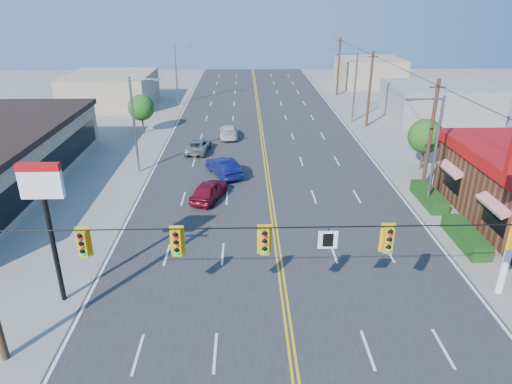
{
  "coord_description": "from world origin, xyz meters",
  "views": [
    {
      "loc": [
        -1.93,
        -15.01,
        13.96
      ],
      "look_at": [
        -1.19,
        12.13,
        2.2
      ],
      "focal_mm": 32.0,
      "sensor_mm": 36.0,
      "label": 1
    }
  ],
  "objects_px": {
    "signal_span": "(293,253)",
    "pizza_hut_sign": "(45,205)",
    "car_white": "(229,132)",
    "car_silver": "(198,146)",
    "car_blue": "(224,168)",
    "car_magenta": "(209,191)"
  },
  "relations": [
    {
      "from": "car_silver",
      "to": "car_magenta",
      "type": "bearing_deg",
      "value": 105.15
    },
    {
      "from": "signal_span",
      "to": "car_magenta",
      "type": "xyz_separation_m",
      "value": [
        -4.43,
        15.82,
        -4.16
      ]
    },
    {
      "from": "signal_span",
      "to": "car_white",
      "type": "relative_size",
      "value": 5.41
    },
    {
      "from": "car_white",
      "to": "car_silver",
      "type": "relative_size",
      "value": 1.01
    },
    {
      "from": "car_blue",
      "to": "pizza_hut_sign",
      "type": "bearing_deg",
      "value": 41.22
    },
    {
      "from": "car_magenta",
      "to": "car_white",
      "type": "height_order",
      "value": "car_magenta"
    },
    {
      "from": "pizza_hut_sign",
      "to": "car_white",
      "type": "distance_m",
      "value": 29.09
    },
    {
      "from": "signal_span",
      "to": "car_magenta",
      "type": "bearing_deg",
      "value": 105.65
    },
    {
      "from": "car_blue",
      "to": "car_white",
      "type": "relative_size",
      "value": 1.01
    },
    {
      "from": "signal_span",
      "to": "pizza_hut_sign",
      "type": "xyz_separation_m",
      "value": [
        -10.88,
        4.0,
        0.3
      ]
    },
    {
      "from": "signal_span",
      "to": "car_silver",
      "type": "xyz_separation_m",
      "value": [
        -6.25,
        27.01,
        -4.27
      ]
    },
    {
      "from": "pizza_hut_sign",
      "to": "car_silver",
      "type": "bearing_deg",
      "value": 78.61
    },
    {
      "from": "car_magenta",
      "to": "car_white",
      "type": "relative_size",
      "value": 0.95
    },
    {
      "from": "car_white",
      "to": "car_silver",
      "type": "xyz_separation_m",
      "value": [
        -2.82,
        -4.75,
        -0.03
      ]
    },
    {
      "from": "pizza_hut_sign",
      "to": "car_blue",
      "type": "height_order",
      "value": "pizza_hut_sign"
    },
    {
      "from": "car_magenta",
      "to": "car_silver",
      "type": "distance_m",
      "value": 11.33
    },
    {
      "from": "pizza_hut_sign",
      "to": "car_blue",
      "type": "distance_m",
      "value": 18.71
    },
    {
      "from": "pizza_hut_sign",
      "to": "car_blue",
      "type": "relative_size",
      "value": 1.5
    },
    {
      "from": "signal_span",
      "to": "car_silver",
      "type": "distance_m",
      "value": 28.05
    },
    {
      "from": "pizza_hut_sign",
      "to": "car_white",
      "type": "relative_size",
      "value": 1.52
    },
    {
      "from": "pizza_hut_sign",
      "to": "car_magenta",
      "type": "distance_m",
      "value": 14.18
    },
    {
      "from": "signal_span",
      "to": "car_silver",
      "type": "bearing_deg",
      "value": 103.02
    }
  ]
}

